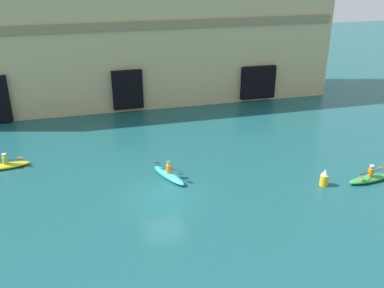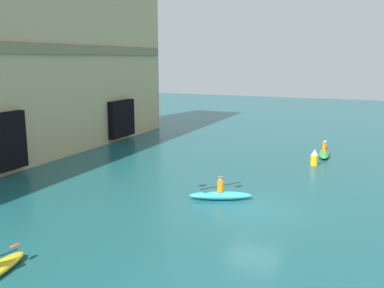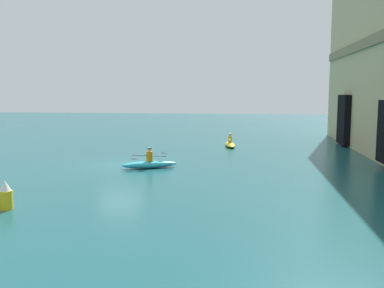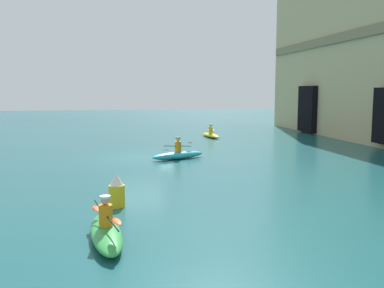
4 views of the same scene
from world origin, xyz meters
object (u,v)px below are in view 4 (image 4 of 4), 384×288
(kayak_cyan, at_px, (178,154))
(kayak_green, at_px, (106,231))
(kayak_yellow, at_px, (211,135))
(marker_buoy, at_px, (117,191))

(kayak_cyan, xyz_separation_m, kayak_green, (12.15, -3.59, -0.03))
(kayak_yellow, xyz_separation_m, kayak_cyan, (10.26, -4.13, 0.05))
(kayak_yellow, distance_m, marker_buoy, 20.73)
(kayak_yellow, bearing_deg, marker_buoy, 150.56)
(kayak_green, height_order, marker_buoy, kayak_green)
(kayak_yellow, distance_m, kayak_green, 23.71)
(kayak_yellow, height_order, kayak_green, kayak_green)
(kayak_cyan, bearing_deg, marker_buoy, -133.23)
(kayak_yellow, bearing_deg, kayak_green, 152.58)
(kayak_yellow, distance_m, kayak_cyan, 11.06)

